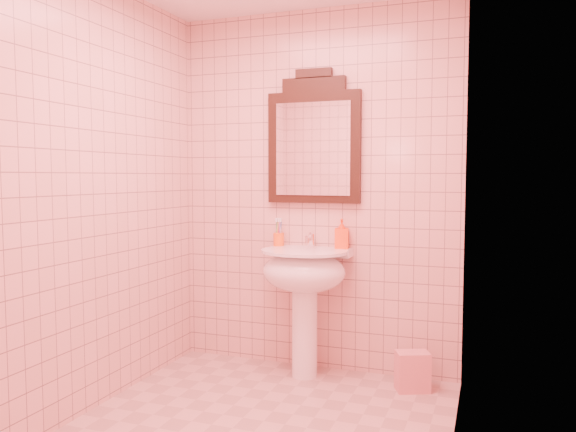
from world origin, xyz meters
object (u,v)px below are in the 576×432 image
at_px(mirror, 314,141).
at_px(toothbrush_cup, 279,239).
at_px(pedestal_sink, 304,280).
at_px(soap_dispenser, 342,234).
at_px(towel, 413,371).

bearing_deg(mirror, toothbrush_cup, -167.85).
bearing_deg(pedestal_sink, soap_dispenser, 38.52).
height_order(pedestal_sink, mirror, mirror).
relative_size(mirror, towel, 3.70).
xyz_separation_m(pedestal_sink, toothbrush_cup, (-0.24, 0.15, 0.25)).
relative_size(soap_dispenser, towel, 0.82).
distance_m(soap_dispenser, towel, 1.00).
distance_m(mirror, towel, 1.65).
bearing_deg(toothbrush_cup, mirror, 12.15).
bearing_deg(pedestal_sink, mirror, 90.00).
bearing_deg(soap_dispenser, pedestal_sink, -153.51).
height_order(mirror, towel, mirror).
height_order(pedestal_sink, towel, pedestal_sink).
relative_size(pedestal_sink, soap_dispenser, 4.26).
bearing_deg(soap_dispenser, toothbrush_cup, 170.38).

